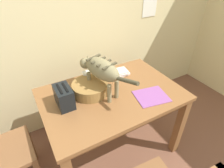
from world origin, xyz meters
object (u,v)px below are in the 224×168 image
Objects in this scene: book_stack at (120,72)px; toaster at (64,97)px; cat at (101,70)px; magazine at (151,96)px; coffee_mug at (87,76)px; wicker_basket at (90,88)px; saucer_bowl at (87,81)px; dining_table at (112,101)px.

book_stack is 0.88× the size of toaster.
magazine is (0.35, -0.27, -0.23)m from cat.
cat is at bearing -76.10° from coffee_mug.
book_stack is 0.67m from toaster.
wicker_basket is (-0.39, -0.13, 0.03)m from book_stack.
cat is 3.24× the size of saucer_bowl.
cat reaches higher than coffee_mug.
cat reaches higher than wicker_basket.
wicker_basket reaches higher than saucer_bowl.
dining_table is at bearing -64.42° from saucer_bowl.
dining_table is 0.36m from magazine.
magazine is at bearing -21.02° from toaster.
wicker_basket reaches higher than magazine.
saucer_bowl is at bearing 36.43° from toaster.
coffee_mug reaches higher than book_stack.
coffee_mug is (-0.05, 0.20, -0.16)m from cat.
saucer_bowl is 0.17m from wicker_basket.
wicker_basket is at bearing 11.33° from toaster.
magazine is (0.27, -0.21, 0.10)m from dining_table.
book_stack is at bearing 17.89° from wicker_basket.
wicker_basket is at bearing -104.64° from coffee_mug.
coffee_mug reaches higher than dining_table.
book_stack is (-0.05, 0.44, 0.02)m from magazine.
dining_table is at bearing -65.12° from coffee_mug.
coffee_mug reaches higher than magazine.
wicker_basket is 0.25m from toaster.
toaster reaches higher than saucer_bowl.
dining_table is 7.00× the size of book_stack.
coffee_mug is at bearing 75.36° from wicker_basket.
toaster is (-0.34, -0.01, -0.15)m from cat.
dining_table is 0.24m from wicker_basket.
toaster is at bearing -168.67° from wicker_basket.
coffee_mug is 0.38× the size of wicker_basket.
magazine reaches higher than dining_table.
book_stack is 0.56× the size of wicker_basket.
coffee_mug reaches higher than wicker_basket.
toaster is at bearing 166.97° from cat.
toaster is (-0.29, -0.21, 0.07)m from saucer_bowl.
toaster is at bearing 172.67° from dining_table.
coffee_mug is 0.44× the size of magazine.
cat reaches higher than toaster.
wicker_basket is at bearing 155.37° from magazine.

